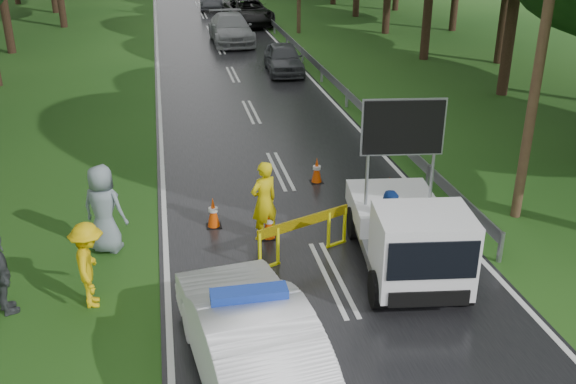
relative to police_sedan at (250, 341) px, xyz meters
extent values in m
plane|color=#183F12|center=(2.08, 2.77, -0.79)|extent=(160.00, 160.00, 0.00)
cube|color=black|center=(2.08, 32.77, -0.78)|extent=(7.00, 140.00, 0.02)
cylinder|color=gray|center=(5.78, 2.77, -0.44)|extent=(0.12, 0.12, 0.70)
cube|color=gray|center=(5.78, 32.77, -0.24)|extent=(0.05, 60.00, 0.30)
cylinder|color=#482F21|center=(7.28, 4.77, 4.21)|extent=(0.24, 0.24, 10.00)
imported|color=white|center=(0.00, 0.00, 0.00)|extent=(2.25, 4.93, 1.57)
cube|color=#1938A5|center=(0.00, 0.00, 0.86)|extent=(1.21, 0.47, 0.16)
cube|color=gray|center=(3.71, 3.29, -0.30)|extent=(2.24, 3.91, 0.22)
cube|color=white|center=(3.83, 4.17, 0.05)|extent=(2.12, 2.34, 0.49)
cube|color=white|center=(3.51, 1.71, 0.32)|extent=(1.94, 1.63, 1.50)
cube|color=black|center=(3.41, 1.00, 0.49)|extent=(1.62, 0.25, 0.75)
cube|color=black|center=(3.78, 3.82, 2.04)|extent=(1.68, 0.33, 1.15)
cylinder|color=black|center=(2.65, 1.65, -0.42)|extent=(0.34, 0.77, 0.74)
cylinder|color=black|center=(4.31, 1.43, -0.42)|extent=(0.34, 0.77, 0.74)
cylinder|color=black|center=(3.02, 4.45, -0.42)|extent=(0.34, 0.77, 0.74)
cylinder|color=black|center=(4.69, 4.23, -0.42)|extent=(0.34, 0.77, 0.74)
cube|color=#F9F90D|center=(0.66, 3.36, -0.34)|extent=(0.07, 0.07, 0.89)
cube|color=#F9F90D|center=(1.07, 3.53, -0.34)|extent=(0.07, 0.07, 0.89)
cube|color=#F9F90D|center=(2.31, 4.05, -0.34)|extent=(0.07, 0.07, 0.89)
cube|color=#F9F90D|center=(2.72, 4.22, -0.34)|extent=(0.07, 0.07, 0.89)
cube|color=#F2CC00|center=(1.69, 3.79, 0.06)|extent=(2.16, 0.93, 0.22)
imported|color=yellow|center=(0.98, 4.77, 0.16)|extent=(0.82, 0.72, 1.90)
imported|color=#173C98|center=(3.45, 3.27, 0.03)|extent=(1.01, 0.95, 1.64)
imported|color=yellow|center=(-2.66, 2.77, 0.07)|extent=(0.70, 1.14, 1.72)
imported|color=#383C3F|center=(-4.25, 2.80, 0.04)|extent=(0.81, 1.05, 1.66)
imported|color=gray|center=(-2.52, 4.92, 0.22)|extent=(1.16, 1.01, 2.01)
imported|color=#3E4146|center=(4.45, 20.73, -0.12)|extent=(1.82, 4.03, 1.34)
imported|color=gray|center=(2.88, 28.39, 0.01)|extent=(2.30, 5.49, 1.59)
imported|color=black|center=(4.68, 34.39, 0.02)|extent=(2.96, 5.92, 1.61)
cube|color=black|center=(-0.42, 1.50, -0.77)|extent=(0.33, 0.33, 0.03)
cone|color=#F04A07|center=(-0.42, 1.50, -0.43)|extent=(0.27, 0.27, 0.68)
cube|color=black|center=(1.08, 4.77, -0.77)|extent=(0.36, 0.36, 0.03)
cone|color=#F04A07|center=(1.08, 4.77, -0.39)|extent=(0.30, 0.30, 0.75)
cube|color=black|center=(2.93, 7.77, -0.77)|extent=(0.35, 0.35, 0.03)
cone|color=#F04A07|center=(2.93, 7.77, -0.41)|extent=(0.29, 0.29, 0.72)
cube|color=black|center=(-0.11, 5.59, -0.77)|extent=(0.36, 0.36, 0.03)
cone|color=#F04A07|center=(-0.11, 5.59, -0.39)|extent=(0.30, 0.30, 0.74)
cube|color=black|center=(4.48, 6.22, -0.77)|extent=(0.32, 0.32, 0.03)
cone|color=#F04A07|center=(4.48, 6.22, -0.44)|extent=(0.26, 0.26, 0.66)
camera|label=1|loc=(-1.00, -8.19, 6.19)|focal=40.00mm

